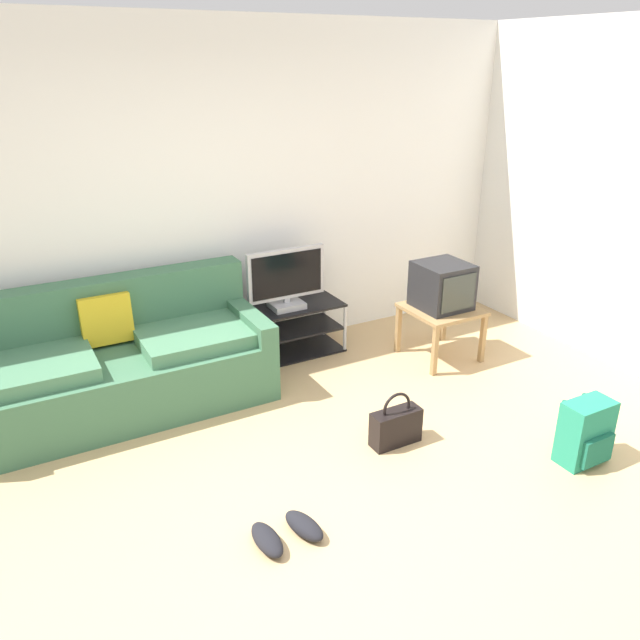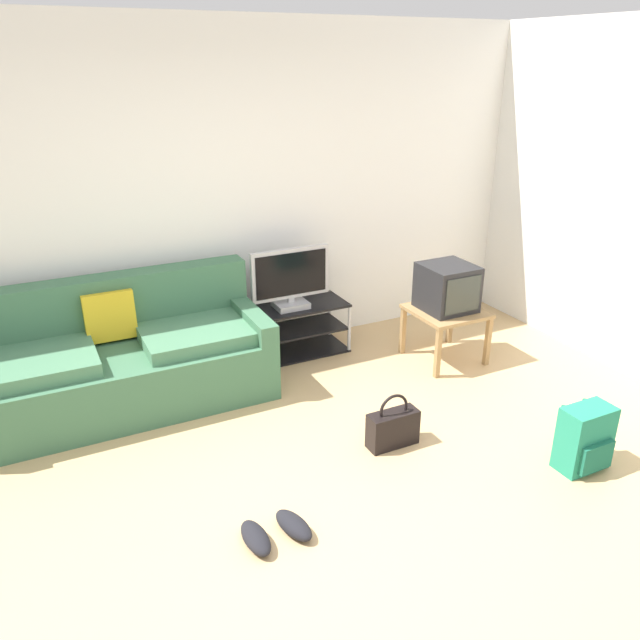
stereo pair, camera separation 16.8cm
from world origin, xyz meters
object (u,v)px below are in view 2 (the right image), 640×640
at_px(tv_stand, 290,330).
at_px(flat_tv, 290,279).
at_px(backpack, 585,439).
at_px(couch, 119,361).
at_px(side_table, 446,317).
at_px(crt_tv, 447,287).
at_px(handbag, 393,427).
at_px(sneakers_pair, 275,531).

distance_m(tv_stand, flat_tv, 0.47).
bearing_deg(tv_stand, backpack, -67.17).
bearing_deg(flat_tv, couch, -173.19).
height_order(side_table, backpack, side_table).
height_order(tv_stand, crt_tv, crt_tv).
height_order(backpack, handbag, backpack).
distance_m(couch, handbag, 2.05).
xyz_separation_m(couch, crt_tv, (2.59, -0.46, 0.31)).
distance_m(tv_stand, handbag, 1.58).
relative_size(flat_tv, backpack, 1.62).
relative_size(couch, crt_tv, 5.14).
height_order(crt_tv, sneakers_pair, crt_tv).
bearing_deg(couch, handbag, -42.73).
relative_size(tv_stand, handbag, 2.57).
bearing_deg(handbag, tv_stand, 91.48).
bearing_deg(tv_stand, side_table, -30.60).
bearing_deg(crt_tv, backpack, -95.41).
bearing_deg(flat_tv, tv_stand, 90.00).
bearing_deg(tv_stand, crt_tv, -29.99).
height_order(backpack, sneakers_pair, backpack).
bearing_deg(couch, flat_tv, 6.81).
xyz_separation_m(tv_stand, backpack, (0.97, -2.31, -0.01)).
xyz_separation_m(handbag, sneakers_pair, (-1.04, -0.47, -0.09)).
bearing_deg(sneakers_pair, side_table, 32.90).
xyz_separation_m(flat_tv, side_table, (1.13, -0.65, -0.31)).
bearing_deg(backpack, tv_stand, 110.92).
bearing_deg(tv_stand, couch, -172.32).
distance_m(crt_tv, handbag, 1.52).
bearing_deg(tv_stand, handbag, -88.52).
bearing_deg(sneakers_pair, crt_tv, 33.20).
relative_size(backpack, sneakers_pair, 1.11).
xyz_separation_m(couch, tv_stand, (1.46, 0.20, -0.11)).
bearing_deg(crt_tv, handbag, -139.70).
bearing_deg(couch, tv_stand, 7.68).
bearing_deg(sneakers_pair, handbag, 24.30).
height_order(crt_tv, handbag, crt_tv).
bearing_deg(backpack, couch, 137.02).
height_order(tv_stand, flat_tv, flat_tv).
bearing_deg(flat_tv, side_table, -29.75).
xyz_separation_m(side_table, backpack, (-0.16, -1.64, -0.18)).
bearing_deg(couch, sneakers_pair, -76.21).
bearing_deg(crt_tv, couch, 169.99).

